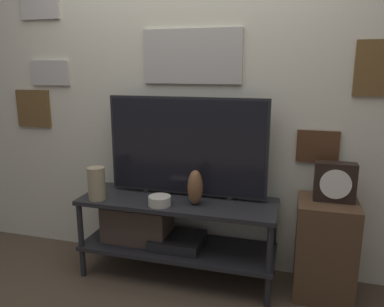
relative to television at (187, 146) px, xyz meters
name	(u,v)px	position (x,y,z in m)	size (l,w,h in m)	color
ground_plane	(166,295)	(-0.04, -0.37, -0.94)	(12.00, 12.00, 0.00)	#4C3D2D
wall_back	(188,86)	(-0.04, 0.18, 0.41)	(6.40, 0.08, 2.70)	beige
media_console	(162,226)	(-0.16, -0.10, -0.58)	(1.38, 0.46, 0.58)	#232326
television	(187,146)	(0.00, 0.00, 0.00)	(1.14, 0.05, 0.71)	black
vase_wide_bowl	(160,201)	(-0.12, -0.23, -0.33)	(0.15, 0.15, 0.06)	beige
vase_tall_ceramic	(97,184)	(-0.58, -0.24, -0.25)	(0.12, 0.12, 0.23)	tan
vase_urn_stoneware	(195,187)	(0.10, -0.15, -0.24)	(0.10, 0.11, 0.24)	brown
side_table	(325,248)	(0.96, -0.05, -0.62)	(0.37, 0.37, 0.65)	#513823
mantel_clock	(335,182)	(0.99, -0.03, -0.17)	(0.25, 0.11, 0.25)	black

